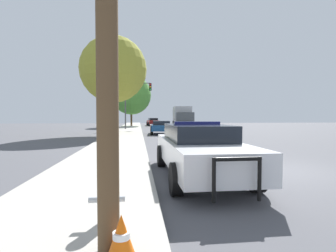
{
  "coord_description": "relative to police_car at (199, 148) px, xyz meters",
  "views": [
    {
      "loc": [
        -3.97,
        -7.71,
        1.67
      ],
      "look_at": [
        -1.79,
        11.46,
        0.94
      ],
      "focal_mm": 28.0,
      "sensor_mm": 36.0,
      "label": 1
    }
  ],
  "objects": [
    {
      "name": "tree_sidewalk_mid",
      "position": [
        -3.84,
        16.68,
        5.04
      ],
      "size": [
        5.9,
        5.9,
        8.64
      ],
      "color": "#4C3823",
      "rests_on": "sidewalk_left"
    },
    {
      "name": "car_background_oncoming",
      "position": [
        4.5,
        29.29,
        -0.01
      ],
      "size": [
        2.04,
        4.05,
        1.44
      ],
      "rotation": [
        0.0,
        0.0,
        3.14
      ],
      "color": "#474C51",
      "rests_on": "ground_plane"
    },
    {
      "name": "traffic_cone",
      "position": [
        -1.84,
        -4.32,
        -0.39
      ],
      "size": [
        0.34,
        0.34,
        0.5
      ],
      "color": "orange",
      "rests_on": "sidewalk_left"
    },
    {
      "name": "police_car",
      "position": [
        0.0,
        0.0,
        0.0
      ],
      "size": [
        2.06,
        5.4,
        1.52
      ],
      "rotation": [
        0.0,
        0.0,
        3.15
      ],
      "color": "white",
      "rests_on": "ground_plane"
    },
    {
      "name": "fire_hydrant",
      "position": [
        -2.12,
        -3.28,
        -0.27
      ],
      "size": [
        0.52,
        0.23,
        0.7
      ],
      "color": "#B7BCC1",
      "rests_on": "sidewalk_left"
    },
    {
      "name": "box_truck",
      "position": [
        4.92,
        31.77,
        0.89
      ],
      "size": [
        3.08,
        7.91,
        3.09
      ],
      "rotation": [
        0.0,
        0.0,
        3.07
      ],
      "color": "#474C51",
      "rests_on": "ground_plane"
    },
    {
      "name": "ground_plane",
      "position": [
        2.31,
        0.62,
        -0.77
      ],
      "size": [
        110.0,
        110.0,
        0.0
      ],
      "primitive_type": "plane",
      "color": "#4F4F54"
    },
    {
      "name": "sidewalk_left",
      "position": [
        -2.79,
        0.62,
        -0.71
      ],
      "size": [
        3.0,
        110.0,
        0.13
      ],
      "color": "#ADA89E",
      "rests_on": "ground_plane"
    },
    {
      "name": "car_background_distant",
      "position": [
        0.83,
        38.24,
        -0.05
      ],
      "size": [
        2.14,
        4.05,
        1.34
      ],
      "rotation": [
        0.0,
        0.0,
        0.08
      ],
      "color": "maroon",
      "rests_on": "ground_plane"
    },
    {
      "name": "traffic_light",
      "position": [
        -2.02,
        24.85,
        3.3
      ],
      "size": [
        3.23,
        0.35,
        5.69
      ],
      "color": "#424247",
      "rests_on": "sidewalk_left"
    },
    {
      "name": "car_background_midblock",
      "position": [
        0.44,
        17.16,
        -0.09
      ],
      "size": [
        2.15,
        4.18,
        1.24
      ],
      "rotation": [
        0.0,
        0.0,
        -0.06
      ],
      "color": "navy",
      "rests_on": "ground_plane"
    },
    {
      "name": "tree_sidewalk_far",
      "position": [
        -2.77,
        34.9,
        4.26
      ],
      "size": [
        6.28,
        6.28,
        8.05
      ],
      "color": "#4C3823",
      "rests_on": "sidewalk_left"
    }
  ]
}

